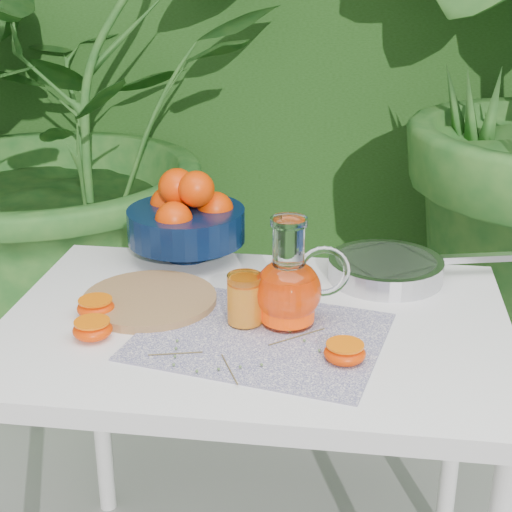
# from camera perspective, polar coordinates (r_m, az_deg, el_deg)

# --- Properties ---
(hedge_backdrop) EXTENTS (8.00, 1.65, 2.50)m
(hedge_backdrop) POSITION_cam_1_polar(r_m,az_deg,el_deg) (3.38, 5.40, 17.56)
(hedge_backdrop) COLOR #1F4814
(hedge_backdrop) RESTS_ON ground
(potted_plant_left) EXTENTS (2.54, 2.54, 1.80)m
(potted_plant_left) POSITION_cam_1_polar(r_m,az_deg,el_deg) (2.72, -14.67, 9.66)
(potted_plant_left) COLOR #1E581F
(potted_plant_left) RESTS_ON ground
(white_table) EXTENTS (1.00, 0.70, 0.75)m
(white_table) POSITION_cam_1_polar(r_m,az_deg,el_deg) (1.59, -0.10, -7.37)
(white_table) COLOR white
(white_table) RESTS_ON ground
(placemat) EXTENTS (0.51, 0.43, 0.00)m
(placemat) POSITION_cam_1_polar(r_m,az_deg,el_deg) (1.49, 0.32, -5.84)
(placemat) COLOR #0D0F4B
(placemat) RESTS_ON white_table
(cutting_board) EXTENTS (0.34, 0.34, 0.02)m
(cutting_board) POSITION_cam_1_polar(r_m,az_deg,el_deg) (1.63, -7.74, -3.19)
(cutting_board) COLOR #A46F4A
(cutting_board) RESTS_ON white_table
(fruit_bowl) EXTENTS (0.32, 0.32, 0.22)m
(fruit_bowl) POSITION_cam_1_polar(r_m,az_deg,el_deg) (1.83, -5.05, 2.82)
(fruit_bowl) COLOR black
(fruit_bowl) RESTS_ON white_table
(juice_pitcher) EXTENTS (0.19, 0.15, 0.21)m
(juice_pitcher) POSITION_cam_1_polar(r_m,az_deg,el_deg) (1.51, 2.44, -2.30)
(juice_pitcher) COLOR white
(juice_pitcher) RESTS_ON white_table
(juice_tumbler) EXTENTS (0.08, 0.08, 0.10)m
(juice_tumbler) POSITION_cam_1_polar(r_m,az_deg,el_deg) (1.51, -0.82, -3.25)
(juice_tumbler) COLOR white
(juice_tumbler) RESTS_ON white_table
(saute_pan) EXTENTS (0.46, 0.31, 0.05)m
(saute_pan) POSITION_cam_1_polar(r_m,az_deg,el_deg) (1.75, 9.52, -0.85)
(saute_pan) COLOR silver
(saute_pan) RESTS_ON white_table
(orange_halves) EXTENTS (0.58, 0.20, 0.04)m
(orange_halves) POSITION_cam_1_polar(r_m,az_deg,el_deg) (1.49, -6.07, -5.29)
(orange_halves) COLOR #FA3D02
(orange_halves) RESTS_ON white_table
(thyme_sprigs) EXTENTS (0.31, 0.24, 0.01)m
(thyme_sprigs) POSITION_cam_1_polar(r_m,az_deg,el_deg) (1.43, -1.35, -6.96)
(thyme_sprigs) COLOR brown
(thyme_sprigs) RESTS_ON white_table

